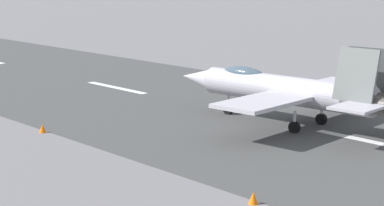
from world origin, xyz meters
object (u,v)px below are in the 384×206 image
object	(u,v)px
marker_cone_mid	(43,128)
fighter_jet	(286,89)
marker_cone_near	(253,198)
crew_person	(254,77)

from	to	relation	value
marker_cone_mid	fighter_jet	bearing A→B (deg)	-124.34
marker_cone_near	marker_cone_mid	bearing A→B (deg)	0.00
fighter_jet	crew_person	xyz separation A→B (m)	(11.38, -9.38, -1.55)
crew_person	marker_cone_near	bearing A→B (deg)	132.32
marker_cone_near	marker_cone_mid	world-z (taller)	same
fighter_jet	crew_person	world-z (taller)	fighter_jet
fighter_jet	crew_person	distance (m)	14.83
fighter_jet	marker_cone_near	distance (m)	16.11
fighter_jet	marker_cone_mid	world-z (taller)	fighter_jet
crew_person	fighter_jet	bearing A→B (deg)	140.49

